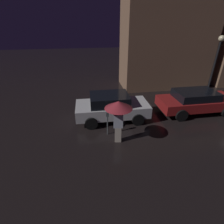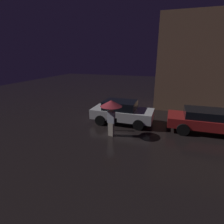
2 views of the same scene
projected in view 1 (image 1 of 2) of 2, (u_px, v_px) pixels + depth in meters
name	position (u px, v px, depth m)	size (l,w,h in m)	color
building_facade_left	(166.00, 39.00, 13.47)	(6.77, 3.00, 7.30)	#8C664C
parked_car_white	(112.00, 106.00, 9.61)	(3.98, 1.97, 1.48)	silver
parked_car_red	(196.00, 101.00, 10.38)	(4.53, 2.02, 1.34)	maroon
pedestrian_with_umbrella	(119.00, 109.00, 7.33)	(1.18, 1.18, 2.03)	beige
parking_meter	(107.00, 121.00, 8.26)	(0.12, 0.10, 1.22)	#4C5154
street_lamp_near	(217.00, 57.00, 11.91)	(0.39, 0.39, 4.12)	black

